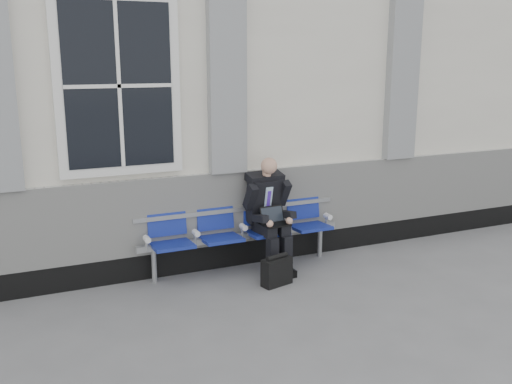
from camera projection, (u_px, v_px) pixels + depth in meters
name	position (u px, v px, depth m)	size (l,w,h in m)	color
ground	(123.00, 342.00, 5.23)	(70.00, 70.00, 0.00)	slate
station_building	(64.00, 82.00, 7.80)	(14.40, 4.40, 4.49)	silver
bench	(241.00, 225.00, 6.95)	(2.60, 0.47, 0.91)	#9EA0A3
businessman	(269.00, 209.00, 6.91)	(0.56, 0.76, 1.39)	black
briefcase	(277.00, 271.00, 6.51)	(0.39, 0.24, 0.37)	black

